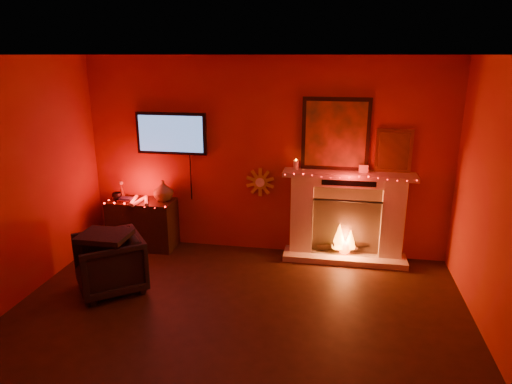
% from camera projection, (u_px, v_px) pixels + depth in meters
% --- Properties ---
extents(room, '(5.00, 5.00, 5.00)m').
position_uv_depth(room, '(218.00, 220.00, 3.88)').
color(room, black).
rests_on(room, ground).
extents(floor, '(5.00, 5.00, 0.00)m').
position_uv_depth(floor, '(221.00, 355.00, 4.28)').
color(floor, black).
rests_on(floor, ground).
extents(fireplace, '(1.72, 0.40, 2.18)m').
position_uv_depth(fireplace, '(346.00, 208.00, 6.13)').
color(fireplace, beige).
rests_on(fireplace, floor).
extents(tv, '(1.00, 0.07, 1.24)m').
position_uv_depth(tv, '(171.00, 134.00, 6.33)').
color(tv, black).
rests_on(tv, room).
extents(sunburst_clock, '(0.40, 0.03, 0.40)m').
position_uv_depth(sunburst_clock, '(260.00, 182.00, 6.33)').
color(sunburst_clock, gold).
rests_on(sunburst_clock, room).
extents(console_table, '(0.93, 0.54, 1.00)m').
position_uv_depth(console_table, '(144.00, 221.00, 6.58)').
color(console_table, black).
rests_on(console_table, floor).
extents(armchair, '(1.04, 1.04, 0.68)m').
position_uv_depth(armchair, '(110.00, 264.00, 5.37)').
color(armchair, black).
rests_on(armchair, floor).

